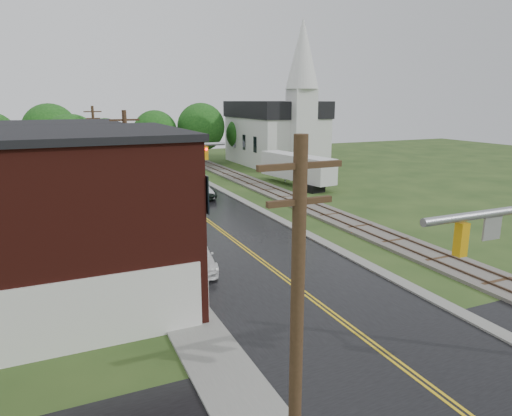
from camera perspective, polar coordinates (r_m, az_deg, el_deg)
main_road at (r=40.28m, az=-7.43°, el=-0.54°), size 10.00×90.00×0.02m
cross_road at (r=17.50m, az=22.45°, el=-21.11°), size 60.00×9.00×0.02m
curb_right at (r=46.60m, az=-2.86°, el=1.46°), size 0.80×70.00×0.12m
sidewalk_left at (r=34.26m, az=-14.96°, el=-3.39°), size 2.40×50.00×0.12m
brick_building at (r=23.21m, az=-26.83°, el=-1.72°), size 14.30×10.30×8.30m
yellow_house at (r=34.12m, az=-23.52°, el=1.42°), size 8.00×7.00×6.40m
darkred_building at (r=43.17m, az=-22.32°, el=2.48°), size 7.00×6.00×4.40m
church at (r=68.79m, az=2.83°, el=10.22°), size 10.40×18.40×20.00m
railroad at (r=48.40m, az=2.22°, el=2.04°), size 3.20×80.00×0.30m
traffic_signal_far at (r=35.65m, az=-11.63°, el=5.63°), size 7.34×0.43×7.20m
utility_pole_a at (r=9.94m, az=5.08°, el=-16.21°), size 1.80×0.28×9.00m
utility_pole_b at (r=30.22m, az=-15.67°, el=3.56°), size 1.80×0.28×9.00m
utility_pole_c at (r=51.92m, az=-19.44°, el=7.22°), size 1.80×0.28×9.00m
tree_left_c at (r=47.76m, az=-27.43°, el=5.76°), size 6.00×6.00×7.65m
tree_left_e at (r=53.67m, az=-21.82°, el=7.31°), size 6.40×6.40×8.16m
suv_dark at (r=45.87m, az=-7.27°, el=2.08°), size 2.99×5.36×1.42m
sedan_silver at (r=46.02m, az=-7.02°, el=2.16°), size 1.71×4.52×1.47m
pickup_white at (r=26.87m, az=-7.66°, el=-6.06°), size 2.72×5.26×1.46m
semi_trailer at (r=52.13m, az=5.17°, el=5.08°), size 4.05×11.22×3.55m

